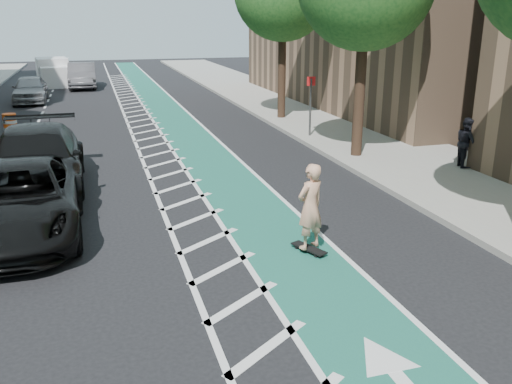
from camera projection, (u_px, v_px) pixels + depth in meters
name	position (u px, v px, depth m)	size (l,w,h in m)	color
ground	(153.00, 316.00, 8.82)	(120.00, 120.00, 0.00)	black
bike_lane	(208.00, 158.00, 18.77)	(2.00, 90.00, 0.01)	#164E41
buffer_strip	(164.00, 162.00, 18.36)	(1.40, 90.00, 0.01)	silver
sidewalk_right	(376.00, 145.00, 20.52)	(5.00, 90.00, 0.15)	gray
curb_right	(316.00, 149.00, 19.85)	(0.12, 90.00, 0.16)	gray
sign_post	(310.00, 105.00, 21.44)	(0.35, 0.08, 2.47)	#4C4C4C
skateboard	(309.00, 248.00, 11.20)	(0.56, 0.87, 0.11)	black
skateboarder	(310.00, 207.00, 10.92)	(0.65, 0.43, 1.79)	tan
suv_near	(19.00, 199.00, 12.04)	(2.63, 5.70, 1.58)	black
suv_far	(35.00, 162.00, 14.76)	(2.50, 6.16, 1.79)	black
car_silver	(30.00, 89.00, 31.17)	(1.82, 4.52, 1.54)	#99999E
car_grey	(82.00, 75.00, 37.80)	(1.81, 5.20, 1.71)	#4F4F53
pedestrian	(466.00, 142.00, 16.96)	(0.76, 0.59, 1.57)	black
box_truck	(53.00, 73.00, 39.31)	(2.60, 4.79, 1.90)	white
barrel_a	(40.00, 180.00, 14.71)	(0.70, 0.70, 0.96)	#F75F0D
barrel_b	(36.00, 158.00, 17.19)	(0.65, 0.65, 0.89)	#FF4D0D
barrel_c	(10.00, 125.00, 22.28)	(0.68, 0.68, 0.92)	#F5500C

